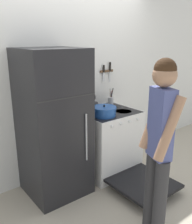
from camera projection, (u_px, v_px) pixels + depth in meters
name	position (u px, v px, depth m)	size (l,w,h in m)	color
ground_plane	(76.00, 166.00, 3.75)	(14.00, 14.00, 0.00)	#B2A893
wall_back	(73.00, 82.00, 3.40)	(10.00, 0.06, 2.55)	silver
refrigerator	(54.00, 124.00, 2.93)	(0.70, 0.71, 1.75)	black
stove_range	(109.00, 142.00, 3.50)	(0.76, 1.41, 0.89)	white
dutch_oven_pot	(104.00, 111.00, 3.18)	(0.35, 0.31, 0.15)	#1E4C9E
tea_kettle	(92.00, 105.00, 3.39)	(0.21, 0.17, 0.25)	black
utensil_jar	(111.00, 101.00, 3.60)	(0.08, 0.08, 0.28)	#B7BABF
person	(159.00, 143.00, 2.18)	(0.35, 0.41, 1.70)	#2D2D30
wall_knife_strip	(107.00, 70.00, 3.67)	(0.24, 0.03, 0.29)	brown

